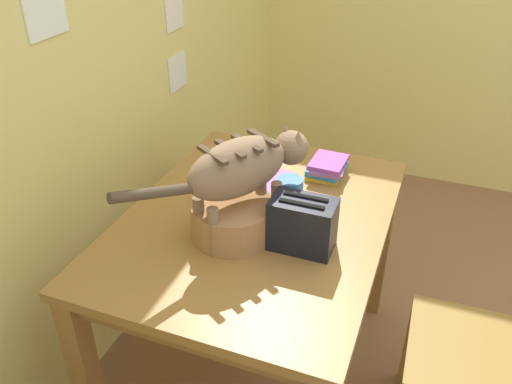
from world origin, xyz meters
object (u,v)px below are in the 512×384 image
at_px(wicker_basket, 233,219).
at_px(magazine, 259,180).
at_px(saucer_bowl, 289,207).
at_px(dining_table, 256,239).
at_px(toaster, 302,224).
at_px(wooden_chair_near, 489,352).
at_px(coffee_mug, 290,191).
at_px(book_stack, 327,167).
at_px(cat, 244,168).

bearing_deg(wicker_basket, magazine, 6.85).
bearing_deg(saucer_bowl, magazine, 46.62).
distance_m(magazine, wicker_basket, 0.36).
bearing_deg(dining_table, magazine, 17.98).
relative_size(magazine, toaster, 1.25).
bearing_deg(wooden_chair_near, toaster, 95.02).
xyz_separation_m(dining_table, wicker_basket, (-0.12, 0.03, 0.16)).
relative_size(coffee_mug, magazine, 0.54).
xyz_separation_m(magazine, book_stack, (0.14, -0.23, 0.03)).
relative_size(book_stack, wicker_basket, 0.68).
bearing_deg(wicker_basket, toaster, -86.17).
distance_m(cat, wooden_chair_near, 0.99).
distance_m(dining_table, saucer_bowl, 0.16).
bearing_deg(wooden_chair_near, saucer_bowl, 80.02).
height_order(toaster, wooden_chair_near, toaster).
relative_size(magazine, wicker_basket, 0.93).
bearing_deg(toaster, saucer_bowl, 28.92).
relative_size(saucer_bowl, wooden_chair_near, 0.21).
bearing_deg(book_stack, wicker_basket, 159.11).
xyz_separation_m(coffee_mug, toaster, (-0.18, -0.10, 0.00)).
height_order(cat, magazine, cat).
bearing_deg(wicker_basket, dining_table, -15.50).
xyz_separation_m(saucer_bowl, book_stack, (0.30, -0.06, 0.02)).
height_order(book_stack, wooden_chair_near, wooden_chair_near).
bearing_deg(saucer_bowl, cat, 148.72).
distance_m(cat, toaster, 0.25).
relative_size(dining_table, saucer_bowl, 5.87).
xyz_separation_m(saucer_bowl, wooden_chair_near, (-0.10, -0.72, -0.33)).
relative_size(coffee_mug, toaster, 0.68).
relative_size(book_stack, toaster, 0.92).
relative_size(cat, saucer_bowl, 3.05).
bearing_deg(cat, wooden_chair_near, 35.53).
bearing_deg(wooden_chair_near, coffee_mug, 79.75).
bearing_deg(dining_table, toaster, -118.58).
distance_m(cat, coffee_mug, 0.25).
xyz_separation_m(cat, saucer_bowl, (0.17, -0.10, -0.22)).
xyz_separation_m(cat, magazine, (0.33, 0.07, -0.23)).
bearing_deg(book_stack, wooden_chair_near, -121.22).
bearing_deg(wooden_chair_near, cat, 92.48).
distance_m(dining_table, wooden_chair_near, 0.85).
xyz_separation_m(cat, wicker_basket, (-0.03, 0.03, -0.18)).
height_order(magazine, toaster, toaster).
bearing_deg(dining_table, wicker_basket, 164.50).
bearing_deg(coffee_mug, dining_table, 128.77).
distance_m(magazine, wooden_chair_near, 0.99).
xyz_separation_m(book_stack, wicker_basket, (-0.49, 0.19, 0.03)).
xyz_separation_m(cat, toaster, (-0.01, -0.20, -0.15)).
height_order(coffee_mug, book_stack, coffee_mug).
xyz_separation_m(cat, book_stack, (0.46, -0.16, -0.20)).
xyz_separation_m(book_stack, wooden_chair_near, (-0.40, -0.66, -0.35)).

